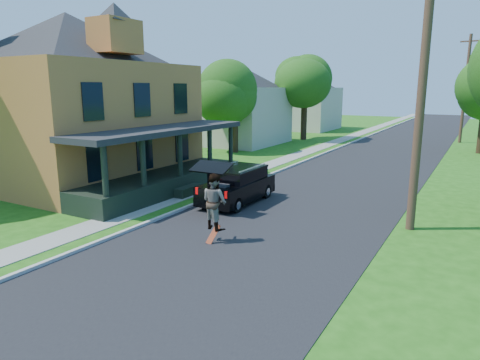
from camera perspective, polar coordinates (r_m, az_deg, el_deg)
The scene contains 15 objects.
ground at distance 12.74m, azimuth -3.56°, elevation -10.80°, with size 140.00×140.00×0.00m, color #1E5511.
street at distance 30.86m, azimuth 17.34°, elevation 2.36°, with size 8.00×120.00×0.02m, color black.
curb at distance 31.96m, azimuth 10.25°, elevation 3.05°, with size 0.15×120.00×0.12m, color #A6A5A0.
sidewalk at distance 32.51m, azimuth 7.68°, elevation 3.28°, with size 1.30×120.00×0.03m, color gray.
front_walk at distance 23.00m, azimuth -15.18°, elevation -0.72°, with size 6.50×1.20×0.03m, color gray.
main_house at distance 24.92m, azimuth -21.33°, elevation 11.27°, with size 15.56×15.56×10.10m.
neighbor_house_mid at distance 39.25m, azimuth -0.77°, elevation 11.05°, with size 12.78×12.78×8.30m.
neighbor_house_far at distance 53.63m, azimuth 8.15°, elevation 11.23°, with size 12.78×12.78×8.30m.
black_suv at distance 18.72m, azimuth -0.41°, elevation -0.68°, with size 1.74×4.50×2.10m.
skateboarder at distance 13.96m, azimuth -3.41°, elevation -2.86°, with size 1.08×0.95×1.86m.
skateboard at distance 14.03m, azimuth -3.57°, elevation -7.31°, with size 0.39×0.36×0.68m.
tree_left_mid at distance 33.50m, azimuth -0.67°, elevation 11.49°, with size 5.69×5.89×6.97m.
tree_left_far at distance 42.48m, azimuth 8.66°, elevation 13.45°, with size 5.79×5.78×8.88m.
utility_pole_near at distance 15.88m, azimuth 23.14°, elevation 11.70°, with size 1.84×0.32×9.87m.
utility_pole_far at distance 44.48m, azimuth 27.84°, elevation 10.81°, with size 1.66×0.43×9.64m.
Camera 1 is at (6.51, -9.76, 4.97)m, focal length 32.00 mm.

